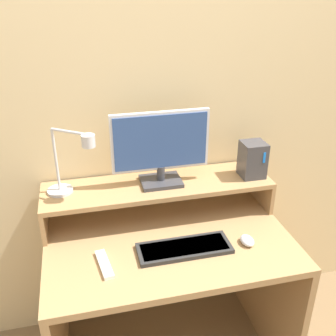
{
  "coord_description": "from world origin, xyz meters",
  "views": [
    {
      "loc": [
        -0.33,
        -1.01,
        1.73
      ],
      "look_at": [
        0.01,
        0.37,
        1.04
      ],
      "focal_mm": 42.0,
      "sensor_mm": 36.0,
      "label": 1
    }
  ],
  "objects_px": {
    "monitor": "(161,147)",
    "keyboard": "(184,248)",
    "desk_lamp": "(71,164)",
    "mouse": "(247,240)",
    "router_dock": "(253,159)",
    "remote_control": "(104,264)"
  },
  "relations": [
    {
      "from": "desk_lamp",
      "to": "mouse",
      "type": "xyz_separation_m",
      "value": [
        0.69,
        -0.3,
        -0.3
      ]
    },
    {
      "from": "desk_lamp",
      "to": "keyboard",
      "type": "xyz_separation_m",
      "value": [
        0.42,
        -0.28,
        -0.3
      ]
    },
    {
      "from": "mouse",
      "to": "remote_control",
      "type": "xyz_separation_m",
      "value": [
        -0.6,
        -0.0,
        -0.01
      ]
    },
    {
      "from": "desk_lamp",
      "to": "router_dock",
      "type": "distance_m",
      "value": 0.82
    },
    {
      "from": "desk_lamp",
      "to": "keyboard",
      "type": "height_order",
      "value": "desk_lamp"
    },
    {
      "from": "remote_control",
      "to": "keyboard",
      "type": "bearing_deg",
      "value": 3.68
    },
    {
      "from": "keyboard",
      "to": "desk_lamp",
      "type": "bearing_deg",
      "value": 146.3
    },
    {
      "from": "mouse",
      "to": "desk_lamp",
      "type": "bearing_deg",
      "value": 156.53
    },
    {
      "from": "monitor",
      "to": "keyboard",
      "type": "height_order",
      "value": "monitor"
    },
    {
      "from": "monitor",
      "to": "router_dock",
      "type": "height_order",
      "value": "monitor"
    },
    {
      "from": "remote_control",
      "to": "desk_lamp",
      "type": "bearing_deg",
      "value": 106.38
    },
    {
      "from": "mouse",
      "to": "monitor",
      "type": "bearing_deg",
      "value": 133.07
    },
    {
      "from": "router_dock",
      "to": "remote_control",
      "type": "relative_size",
      "value": 0.98
    },
    {
      "from": "monitor",
      "to": "keyboard",
      "type": "bearing_deg",
      "value": -84.29
    },
    {
      "from": "keyboard",
      "to": "mouse",
      "type": "distance_m",
      "value": 0.27
    },
    {
      "from": "monitor",
      "to": "desk_lamp",
      "type": "height_order",
      "value": "monitor"
    },
    {
      "from": "desk_lamp",
      "to": "remote_control",
      "type": "bearing_deg",
      "value": -73.62
    },
    {
      "from": "router_dock",
      "to": "keyboard",
      "type": "height_order",
      "value": "router_dock"
    },
    {
      "from": "desk_lamp",
      "to": "router_dock",
      "type": "height_order",
      "value": "desk_lamp"
    },
    {
      "from": "keyboard",
      "to": "mouse",
      "type": "bearing_deg",
      "value": -4.21
    },
    {
      "from": "desk_lamp",
      "to": "mouse",
      "type": "bearing_deg",
      "value": -23.47
    },
    {
      "from": "router_dock",
      "to": "remote_control",
      "type": "height_order",
      "value": "router_dock"
    }
  ]
}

